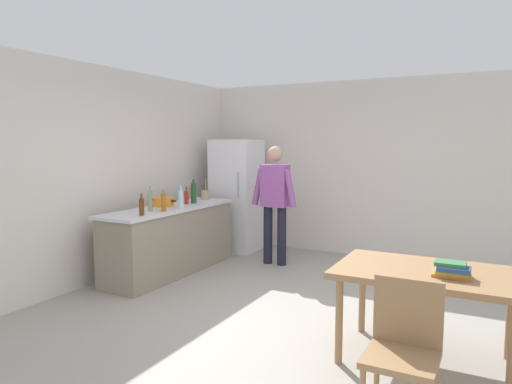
% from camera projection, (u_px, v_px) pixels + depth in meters
% --- Properties ---
extents(ground_plane, '(14.00, 14.00, 0.00)m').
position_uv_depth(ground_plane, '(281.00, 318.00, 4.63)').
color(ground_plane, '#9E998E').
extents(wall_back, '(6.40, 0.12, 2.70)m').
position_uv_depth(wall_back, '(363.00, 169.00, 7.13)').
color(wall_back, silver).
rests_on(wall_back, ground_plane).
extents(wall_left, '(0.12, 5.60, 2.70)m').
position_uv_depth(wall_left, '(102.00, 174.00, 5.87)').
color(wall_left, silver).
rests_on(wall_left, ground_plane).
extents(kitchen_counter, '(0.64, 2.20, 0.90)m').
position_uv_depth(kitchen_counter, '(171.00, 240.00, 6.21)').
color(kitchen_counter, gray).
rests_on(kitchen_counter, ground_plane).
extents(refrigerator, '(0.70, 0.67, 1.80)m').
position_uv_depth(refrigerator, '(237.00, 195.00, 7.53)').
color(refrigerator, white).
rests_on(refrigerator, ground_plane).
extents(person, '(0.70, 0.22, 1.70)m').
position_uv_depth(person, '(275.00, 197.00, 6.59)').
color(person, '#1E1E2D').
rests_on(person, ground_plane).
extents(dining_table, '(1.40, 0.90, 0.75)m').
position_uv_depth(dining_table, '(427.00, 279.00, 3.65)').
color(dining_table, '#9E754C').
rests_on(dining_table, ground_plane).
extents(chair, '(0.42, 0.42, 0.91)m').
position_uv_depth(chair, '(404.00, 343.00, 2.81)').
color(chair, '#9E754C').
rests_on(chair, ground_plane).
extents(cooking_pot, '(0.40, 0.28, 0.12)m').
position_uv_depth(cooking_pot, '(163.00, 202.00, 6.21)').
color(cooking_pot, orange).
rests_on(cooking_pot, kitchen_counter).
extents(utensil_jar, '(0.11, 0.11, 0.32)m').
position_uv_depth(utensil_jar, '(205.00, 194.00, 6.91)').
color(utensil_jar, tan).
rests_on(utensil_jar, kitchen_counter).
extents(bottle_water_clear, '(0.07, 0.07, 0.30)m').
position_uv_depth(bottle_water_clear, '(181.00, 199.00, 6.00)').
color(bottle_water_clear, silver).
rests_on(bottle_water_clear, kitchen_counter).
extents(bottle_vinegar_tall, '(0.06, 0.06, 0.32)m').
position_uv_depth(bottle_vinegar_tall, '(150.00, 200.00, 5.74)').
color(bottle_vinegar_tall, gray).
rests_on(bottle_vinegar_tall, kitchen_counter).
extents(bottle_wine_green, '(0.08, 0.08, 0.34)m').
position_uv_depth(bottle_wine_green, '(194.00, 193.00, 6.50)').
color(bottle_wine_green, '#1E5123').
rests_on(bottle_wine_green, kitchen_counter).
extents(bottle_sauce_red, '(0.06, 0.06, 0.24)m').
position_uv_depth(bottle_sauce_red, '(186.00, 197.00, 6.43)').
color(bottle_sauce_red, '#B22319').
rests_on(bottle_sauce_red, kitchen_counter).
extents(bottle_oil_amber, '(0.06, 0.06, 0.28)m').
position_uv_depth(bottle_oil_amber, '(164.00, 202.00, 5.73)').
color(bottle_oil_amber, '#996619').
rests_on(bottle_oil_amber, kitchen_counter).
extents(bottle_beer_brown, '(0.06, 0.06, 0.26)m').
position_uv_depth(bottle_beer_brown, '(142.00, 207.00, 5.41)').
color(bottle_beer_brown, '#5B3314').
rests_on(bottle_beer_brown, kitchen_counter).
extents(book_stack, '(0.27, 0.18, 0.12)m').
position_uv_depth(book_stack, '(452.00, 270.00, 3.44)').
color(book_stack, orange).
rests_on(book_stack, dining_table).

